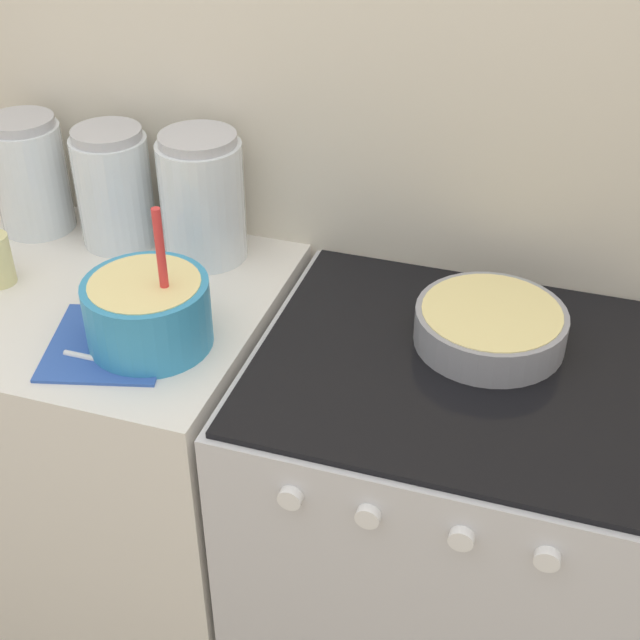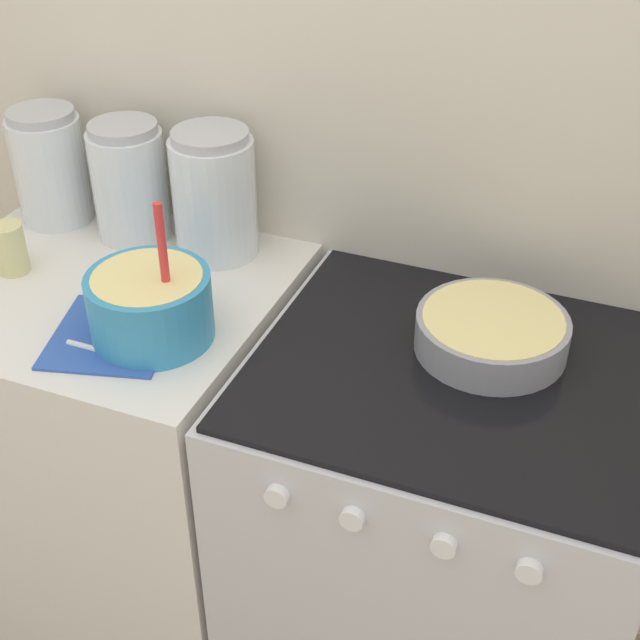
{
  "view_description": "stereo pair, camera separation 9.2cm",
  "coord_description": "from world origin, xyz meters",
  "px_view_note": "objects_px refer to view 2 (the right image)",
  "views": [
    {
      "loc": [
        0.54,
        -0.96,
        1.9
      ],
      "look_at": [
        0.13,
        0.31,
        0.98
      ],
      "focal_mm": 50.0,
      "sensor_mm": 36.0,
      "label": 1
    },
    {
      "loc": [
        0.62,
        -0.93,
        1.9
      ],
      "look_at": [
        0.13,
        0.31,
        0.98
      ],
      "focal_mm": 50.0,
      "sensor_mm": 36.0,
      "label": 2
    }
  ],
  "objects_px": {
    "mixing_bowl": "(150,302)",
    "baking_pan": "(492,333)",
    "storage_jar_middle": "(130,189)",
    "storage_jar_right": "(215,202)",
    "storage_jar_left": "(51,173)",
    "stove": "(437,547)",
    "tin_can": "(10,248)"
  },
  "relations": [
    {
      "from": "baking_pan",
      "to": "storage_jar_middle",
      "type": "relative_size",
      "value": 1.07
    },
    {
      "from": "mixing_bowl",
      "to": "storage_jar_right",
      "type": "distance_m",
      "value": 0.33
    },
    {
      "from": "storage_jar_left",
      "to": "storage_jar_middle",
      "type": "xyz_separation_m",
      "value": [
        0.2,
        0.0,
        0.0
      ]
    },
    {
      "from": "storage_jar_left",
      "to": "stove",
      "type": "bearing_deg",
      "value": -12.24
    },
    {
      "from": "storage_jar_middle",
      "to": "tin_can",
      "type": "xyz_separation_m",
      "value": [
        -0.15,
        -0.23,
        -0.06
      ]
    },
    {
      "from": "storage_jar_middle",
      "to": "tin_can",
      "type": "bearing_deg",
      "value": -122.95
    },
    {
      "from": "storage_jar_right",
      "to": "tin_can",
      "type": "xyz_separation_m",
      "value": [
        -0.35,
        -0.23,
        -0.06
      ]
    },
    {
      "from": "tin_can",
      "to": "baking_pan",
      "type": "bearing_deg",
      "value": 5.59
    },
    {
      "from": "storage_jar_left",
      "to": "baking_pan",
      "type": "bearing_deg",
      "value": -7.48
    },
    {
      "from": "storage_jar_middle",
      "to": "baking_pan",
      "type": "bearing_deg",
      "value": -9.3
    },
    {
      "from": "storage_jar_right",
      "to": "stove",
      "type": "bearing_deg",
      "value": -20.25
    },
    {
      "from": "mixing_bowl",
      "to": "storage_jar_middle",
      "type": "distance_m",
      "value": 0.41
    },
    {
      "from": "stove",
      "to": "mixing_bowl",
      "type": "relative_size",
      "value": 3.3
    },
    {
      "from": "baking_pan",
      "to": "tin_can",
      "type": "bearing_deg",
      "value": -174.41
    },
    {
      "from": "storage_jar_middle",
      "to": "storage_jar_right",
      "type": "bearing_deg",
      "value": 0.0
    },
    {
      "from": "storage_jar_right",
      "to": "tin_can",
      "type": "height_order",
      "value": "storage_jar_right"
    },
    {
      "from": "stove",
      "to": "storage_jar_right",
      "type": "height_order",
      "value": "storage_jar_right"
    },
    {
      "from": "storage_jar_left",
      "to": "tin_can",
      "type": "height_order",
      "value": "storage_jar_left"
    },
    {
      "from": "stove",
      "to": "storage_jar_left",
      "type": "xyz_separation_m",
      "value": [
        -0.99,
        0.22,
        0.58
      ]
    },
    {
      "from": "stove",
      "to": "baking_pan",
      "type": "height_order",
      "value": "baking_pan"
    },
    {
      "from": "storage_jar_middle",
      "to": "storage_jar_right",
      "type": "relative_size",
      "value": 0.94
    },
    {
      "from": "stove",
      "to": "tin_can",
      "type": "xyz_separation_m",
      "value": [
        -0.94,
        -0.02,
        0.52
      ]
    },
    {
      "from": "mixing_bowl",
      "to": "baking_pan",
      "type": "bearing_deg",
      "value": 17.87
    },
    {
      "from": "baking_pan",
      "to": "mixing_bowl",
      "type": "bearing_deg",
      "value": -162.13
    },
    {
      "from": "tin_can",
      "to": "stove",
      "type": "bearing_deg",
      "value": 1.0
    },
    {
      "from": "storage_jar_left",
      "to": "tin_can",
      "type": "bearing_deg",
      "value": -76.77
    },
    {
      "from": "stove",
      "to": "storage_jar_right",
      "type": "distance_m",
      "value": 0.85
    },
    {
      "from": "mixing_bowl",
      "to": "storage_jar_middle",
      "type": "height_order",
      "value": "mixing_bowl"
    },
    {
      "from": "stove",
      "to": "storage_jar_middle",
      "type": "distance_m",
      "value": 1.0
    },
    {
      "from": "storage_jar_left",
      "to": "storage_jar_right",
      "type": "distance_m",
      "value": 0.41
    },
    {
      "from": "storage_jar_right",
      "to": "mixing_bowl",
      "type": "bearing_deg",
      "value": -84.13
    },
    {
      "from": "storage_jar_middle",
      "to": "tin_can",
      "type": "distance_m",
      "value": 0.28
    }
  ]
}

